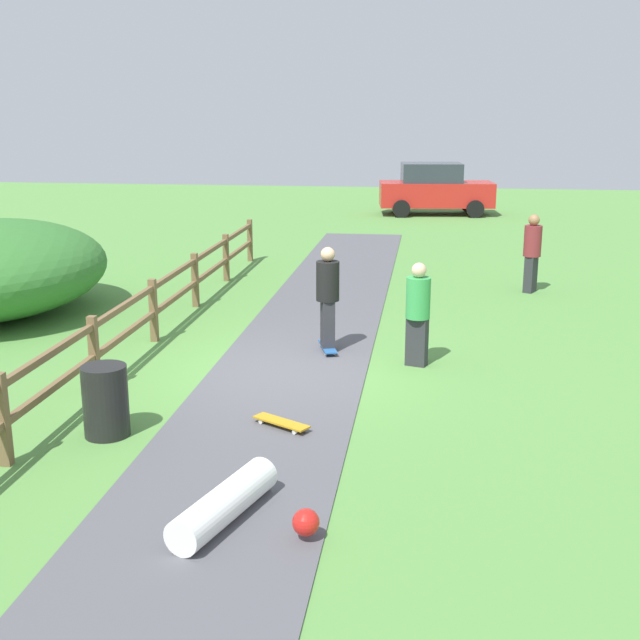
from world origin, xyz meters
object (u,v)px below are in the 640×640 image
at_px(bystander_maroon, 532,250).
at_px(bystander_green, 418,310).
at_px(trash_bin, 106,401).
at_px(skateboard_loose, 281,422).
at_px(skater_fallen, 231,505).
at_px(skater_riding, 328,294).
at_px(parked_car_red, 435,189).

bearing_deg(bystander_maroon, bystander_green, -112.76).
distance_m(trash_bin, skateboard_loose, 2.19).
height_order(skater_fallen, bystander_maroon, bystander_maroon).
relative_size(skateboard_loose, bystander_maroon, 0.46).
bearing_deg(skateboard_loose, skater_riding, 87.31).
height_order(skateboard_loose, bystander_green, bystander_green).
bearing_deg(skater_fallen, bystander_green, 72.53).
bearing_deg(parked_car_red, skater_riding, -95.46).
xyz_separation_m(skateboard_loose, bystander_green, (1.64, 2.89, 0.81)).
bearing_deg(skateboard_loose, bystander_green, 60.42).
xyz_separation_m(trash_bin, bystander_maroon, (6.11, 9.02, 0.49)).
xyz_separation_m(bystander_maroon, parked_car_red, (-2.09, 13.21, 0.02)).
relative_size(skater_fallen, bystander_green, 0.95).
bearing_deg(bystander_green, parked_car_red, 89.18).
bearing_deg(bystander_maroon, trash_bin, -124.11).
bearing_deg(parked_car_red, skater_fallen, -94.63).
height_order(bystander_green, parked_car_red, parked_car_red).
bearing_deg(bystander_green, skateboard_loose, -119.58).
distance_m(bystander_maroon, parked_car_red, 13.37).
xyz_separation_m(trash_bin, bystander_green, (3.74, 3.38, 0.45)).
distance_m(trash_bin, bystander_green, 5.07).
bearing_deg(skater_riding, skateboard_loose, -92.69).
distance_m(trash_bin, bystander_maroon, 10.90).
relative_size(skateboard_loose, parked_car_red, 0.18).
relative_size(trash_bin, skater_riding, 0.52).
relative_size(skater_fallen, parked_car_red, 0.36).
relative_size(trash_bin, skater_fallen, 0.57).
bearing_deg(trash_bin, skater_fallen, -43.86).
bearing_deg(skater_fallen, skateboard_loose, 88.90).
xyz_separation_m(skater_riding, bystander_green, (1.48, -0.53, -0.09)).
distance_m(skateboard_loose, bystander_maroon, 9.45).
distance_m(skater_riding, skater_fallen, 5.95).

